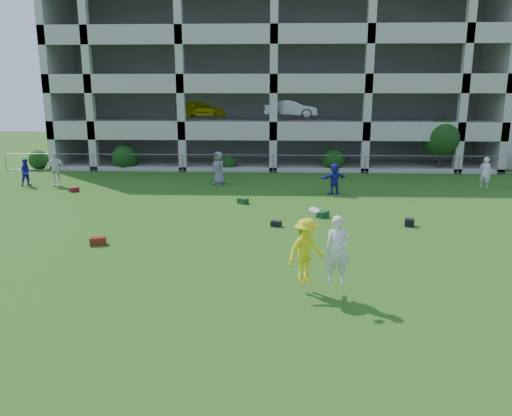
{
  "coord_description": "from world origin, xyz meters",
  "views": [
    {
      "loc": [
        0.31,
        -13.53,
        5.35
      ],
      "look_at": [
        -0.41,
        3.0,
        1.4
      ],
      "focal_mm": 35.0,
      "sensor_mm": 36.0,
      "label": 1
    }
  ],
  "objects_px": {
    "frisbee_contest": "(314,250)",
    "parking_garage": "(275,81)",
    "bystander_e": "(485,173)",
    "bystander_c": "(219,168)",
    "bystander_b": "(55,169)",
    "crate_d": "(409,222)",
    "bystander_a": "(27,172)",
    "bystander_d": "(334,179)"
  },
  "relations": [
    {
      "from": "crate_d",
      "to": "parking_garage",
      "type": "relative_size",
      "value": 0.01
    },
    {
      "from": "bystander_b",
      "to": "parking_garage",
      "type": "xyz_separation_m",
      "value": [
        12.18,
        14.02,
        5.04
      ]
    },
    {
      "from": "bystander_a",
      "to": "crate_d",
      "type": "height_order",
      "value": "bystander_a"
    },
    {
      "from": "bystander_c",
      "to": "bystander_e",
      "type": "xyz_separation_m",
      "value": [
        14.84,
        -0.37,
        -0.09
      ]
    },
    {
      "from": "frisbee_contest",
      "to": "parking_garage",
      "type": "xyz_separation_m",
      "value": [
        -1.31,
        28.64,
        4.81
      ]
    },
    {
      "from": "crate_d",
      "to": "parking_garage",
      "type": "xyz_separation_m",
      "value": [
        -5.62,
        21.69,
        5.86
      ]
    },
    {
      "from": "bystander_d",
      "to": "bystander_b",
      "type": "bearing_deg",
      "value": -33.6
    },
    {
      "from": "crate_d",
      "to": "bystander_c",
      "type": "bearing_deg",
      "value": 135.37
    },
    {
      "from": "bystander_b",
      "to": "crate_d",
      "type": "relative_size",
      "value": 5.56
    },
    {
      "from": "bystander_c",
      "to": "crate_d",
      "type": "height_order",
      "value": "bystander_c"
    },
    {
      "from": "bystander_e",
      "to": "parking_garage",
      "type": "relative_size",
      "value": 0.06
    },
    {
      "from": "bystander_e",
      "to": "bystander_b",
      "type": "bearing_deg",
      "value": 43.81
    },
    {
      "from": "bystander_a",
      "to": "parking_garage",
      "type": "bearing_deg",
      "value": 1.65
    },
    {
      "from": "bystander_e",
      "to": "bystander_c",
      "type": "bearing_deg",
      "value": 41.13
    },
    {
      "from": "parking_garage",
      "to": "bystander_e",
      "type": "bearing_deg",
      "value": -48.89
    },
    {
      "from": "bystander_a",
      "to": "frisbee_contest",
      "type": "xyz_separation_m",
      "value": [
        15.16,
        -14.64,
        0.43
      ]
    },
    {
      "from": "frisbee_contest",
      "to": "parking_garage",
      "type": "height_order",
      "value": "parking_garage"
    },
    {
      "from": "bystander_c",
      "to": "parking_garage",
      "type": "height_order",
      "value": "parking_garage"
    },
    {
      "from": "bystander_d",
      "to": "bystander_e",
      "type": "height_order",
      "value": "bystander_e"
    },
    {
      "from": "bystander_b",
      "to": "frisbee_contest",
      "type": "relative_size",
      "value": 0.91
    },
    {
      "from": "bystander_e",
      "to": "parking_garage",
      "type": "bearing_deg",
      "value": -6.32
    },
    {
      "from": "bystander_e",
      "to": "parking_garage",
      "type": "xyz_separation_m",
      "value": [
        -11.78,
        13.5,
        5.15
      ]
    },
    {
      "from": "bystander_c",
      "to": "parking_garage",
      "type": "relative_size",
      "value": 0.06
    },
    {
      "from": "bystander_a",
      "to": "bystander_c",
      "type": "relative_size",
      "value": 0.81
    },
    {
      "from": "bystander_c",
      "to": "bystander_e",
      "type": "bearing_deg",
      "value": 46.0
    },
    {
      "from": "frisbee_contest",
      "to": "crate_d",
      "type": "bearing_deg",
      "value": 58.2
    },
    {
      "from": "bystander_d",
      "to": "crate_d",
      "type": "height_order",
      "value": "bystander_d"
    },
    {
      "from": "crate_d",
      "to": "bystander_e",
      "type": "bearing_deg",
      "value": 53.08
    },
    {
      "from": "bystander_d",
      "to": "parking_garage",
      "type": "distance_m",
      "value": 16.7
    },
    {
      "from": "bystander_b",
      "to": "parking_garage",
      "type": "height_order",
      "value": "parking_garage"
    },
    {
      "from": "bystander_a",
      "to": "bystander_e",
      "type": "distance_m",
      "value": 25.63
    },
    {
      "from": "bystander_d",
      "to": "bystander_e",
      "type": "relative_size",
      "value": 0.94
    },
    {
      "from": "bystander_d",
      "to": "bystander_e",
      "type": "bearing_deg",
      "value": 165.39
    },
    {
      "from": "parking_garage",
      "to": "bystander_a",
      "type": "bearing_deg",
      "value": -134.69
    },
    {
      "from": "bystander_b",
      "to": "crate_d",
      "type": "distance_m",
      "value": 19.4
    },
    {
      "from": "bystander_b",
      "to": "crate_d",
      "type": "height_order",
      "value": "bystander_b"
    },
    {
      "from": "bystander_a",
      "to": "crate_d",
      "type": "relative_size",
      "value": 4.43
    },
    {
      "from": "bystander_b",
      "to": "bystander_c",
      "type": "height_order",
      "value": "bystander_b"
    },
    {
      "from": "bystander_c",
      "to": "frisbee_contest",
      "type": "distance_m",
      "value": 16.12
    },
    {
      "from": "parking_garage",
      "to": "crate_d",
      "type": "bearing_deg",
      "value": -75.48
    },
    {
      "from": "bystander_b",
      "to": "bystander_e",
      "type": "bearing_deg",
      "value": -13.47
    },
    {
      "from": "bystander_e",
      "to": "crate_d",
      "type": "bearing_deg",
      "value": 95.65
    }
  ]
}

